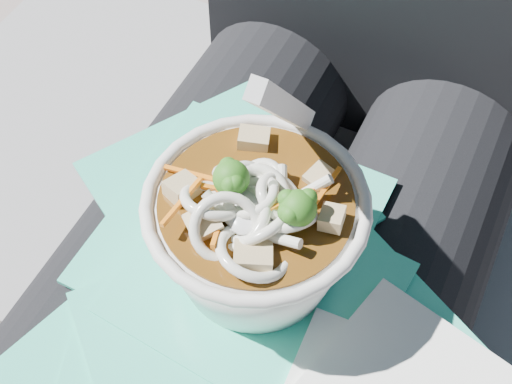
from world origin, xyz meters
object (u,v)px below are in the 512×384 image
at_px(plastic_bag, 232,292).
at_px(lap, 262,291).
at_px(stone_ledge, 310,304).
at_px(udon_bowl, 256,227).
at_px(person_body, 307,192).

bearing_deg(plastic_bag, lap, 89.54).
xyz_separation_m(stone_ledge, udon_bowl, (0.01, -0.18, 0.44)).
relative_size(lap, plastic_bag, 1.23).
bearing_deg(lap, udon_bowl, -74.65).
relative_size(stone_ledge, lap, 2.08).
distance_m(lap, plastic_bag, 0.10).
distance_m(person_body, plastic_bag, 0.16).
height_order(lap, udon_bowl, udon_bowl).
height_order(lap, person_body, person_body).
relative_size(lap, udon_bowl, 2.49).
bearing_deg(stone_ledge, lap, -90.00).
height_order(stone_ledge, lap, lap).
relative_size(stone_ledge, person_body, 1.02).
bearing_deg(udon_bowl, plastic_bag, -111.11).
xyz_separation_m(lap, plastic_bag, (-0.00, -0.05, 0.09)).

